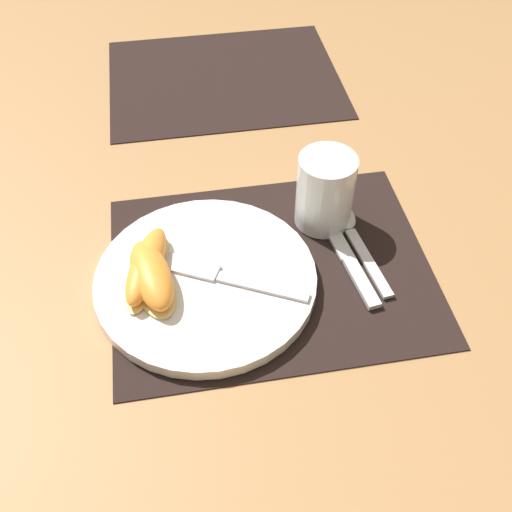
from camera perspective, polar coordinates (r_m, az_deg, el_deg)
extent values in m
plane|color=#A37547|center=(0.76, 1.47, -1.23)|extent=(3.00, 3.00, 0.00)
cube|color=black|center=(0.76, 1.47, -1.13)|extent=(0.40, 0.32, 0.00)
cube|color=black|center=(1.11, -3.19, 16.59)|extent=(0.40, 0.32, 0.00)
cylinder|color=white|center=(0.74, -4.80, -2.26)|extent=(0.27, 0.27, 0.02)
cylinder|color=silver|center=(0.79, 6.59, 6.17)|extent=(0.08, 0.08, 0.10)
cylinder|color=yellow|center=(0.81, 6.38, 4.33)|extent=(0.06, 0.06, 0.03)
cube|color=silver|center=(0.75, 10.00, -2.46)|extent=(0.03, 0.08, 0.01)
cube|color=silver|center=(0.81, 7.06, 2.79)|extent=(0.04, 0.12, 0.01)
cube|color=silver|center=(0.78, 10.66, -0.59)|extent=(0.03, 0.12, 0.01)
ellipsoid|color=silver|center=(0.83, 8.12, 3.99)|extent=(0.04, 0.06, 0.01)
cube|color=silver|center=(0.72, 0.65, -2.98)|extent=(0.11, 0.06, 0.00)
cube|color=silver|center=(0.74, -6.19, -1.34)|extent=(0.07, 0.06, 0.00)
ellipsoid|color=#F4DB84|center=(0.74, -10.26, -1.54)|extent=(0.08, 0.13, 0.01)
ellipsoid|color=orange|center=(0.73, -10.40, -0.87)|extent=(0.07, 0.13, 0.03)
ellipsoid|color=#F4DB84|center=(0.73, -9.79, -2.51)|extent=(0.07, 0.12, 0.01)
ellipsoid|color=orange|center=(0.72, -9.93, -1.78)|extent=(0.07, 0.12, 0.04)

